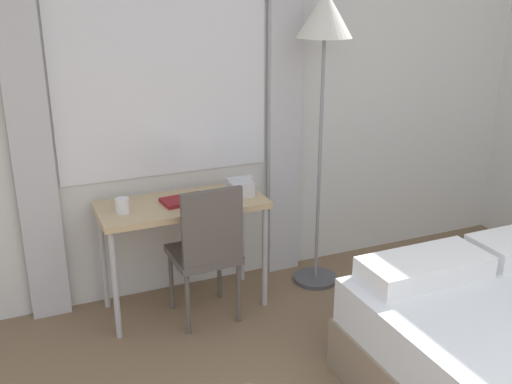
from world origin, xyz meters
TOP-DOWN VIEW (x-y plane):
  - wall_back_with_window at (-0.06, 3.11)m, footprint 5.68×0.13m
  - desk at (-0.50, 2.79)m, footprint 1.06×0.48m
  - desk_chair at (-0.42, 2.56)m, footprint 0.41×0.41m
  - standing_lamp at (0.47, 2.76)m, footprint 0.36×0.36m
  - telephone at (-0.12, 2.77)m, footprint 0.17×0.16m
  - book at (-0.49, 2.79)m, footprint 0.30×0.20m
  - mug at (-0.89, 2.76)m, footprint 0.09×0.09m

SIDE VIEW (x-z plane):
  - desk_chair at x=-0.42m, z-range 0.05..0.98m
  - desk at x=-0.50m, z-range 0.30..1.04m
  - book at x=-0.49m, z-range 0.75..0.77m
  - mug at x=-0.89m, z-range 0.75..0.84m
  - telephone at x=-0.12m, z-range 0.74..0.86m
  - wall_back_with_window at x=-0.06m, z-range 0.00..2.70m
  - standing_lamp at x=0.47m, z-range 0.71..2.73m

